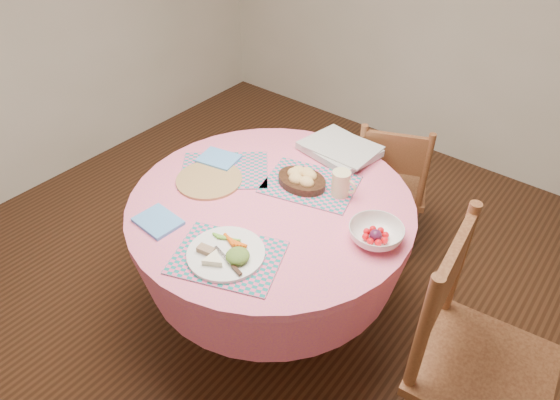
{
  "coord_description": "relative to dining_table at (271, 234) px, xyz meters",
  "views": [
    {
      "loc": [
        1.08,
        -1.29,
        2.08
      ],
      "look_at": [
        0.05,
        0.0,
        0.78
      ],
      "focal_mm": 32.0,
      "sensor_mm": 36.0,
      "label": 1
    }
  ],
  "objects": [
    {
      "name": "placemat_front",
      "position": [
        0.09,
        -0.37,
        0.2
      ],
      "size": [
        0.48,
        0.42,
        0.01
      ],
      "primitive_type": "cube",
      "rotation": [
        0.0,
        0.0,
        0.37
      ],
      "color": "#167C7B",
      "rests_on": "dining_table"
    },
    {
      "name": "ground",
      "position": [
        0.0,
        0.0,
        -0.56
      ],
      "size": [
        4.0,
        4.0,
        0.0
      ],
      "primitive_type": "plane",
      "color": "#331C0F",
      "rests_on": "ground"
    },
    {
      "name": "napkin_far",
      "position": [
        -0.39,
        0.08,
        0.21
      ],
      "size": [
        0.2,
        0.17,
        0.01
      ],
      "primitive_type": "cube",
      "rotation": [
        0.0,
        0.0,
        0.2
      ],
      "color": "#5899E3",
      "rests_on": "placemat_left"
    },
    {
      "name": "fruit_bowl",
      "position": [
        0.48,
        0.06,
        0.23
      ],
      "size": [
        0.27,
        0.27,
        0.07
      ],
      "rotation": [
        0.0,
        0.0,
        0.28
      ],
      "color": "white",
      "rests_on": "dining_table"
    },
    {
      "name": "dining_table",
      "position": [
        0.0,
        0.0,
        0.0
      ],
      "size": [
        1.24,
        1.24,
        0.75
      ],
      "color": "#FF7784",
      "rests_on": "ground"
    },
    {
      "name": "latte_mug",
      "position": [
        0.21,
        0.22,
        0.26
      ],
      "size": [
        0.12,
        0.08,
        0.11
      ],
      "color": "beige",
      "rests_on": "placemat_back"
    },
    {
      "name": "placemat_back",
      "position": [
        0.06,
        0.2,
        0.2
      ],
      "size": [
        0.46,
        0.39,
        0.01
      ],
      "primitive_type": "cube",
      "rotation": [
        0.0,
        0.0,
        0.26
      ],
      "color": "#167C7B",
      "rests_on": "dining_table"
    },
    {
      "name": "dinner_plate",
      "position": [
        0.09,
        -0.37,
        0.22
      ],
      "size": [
        0.3,
        0.3,
        0.05
      ],
      "rotation": [
        0.0,
        0.0,
        0.17
      ],
      "color": "white",
      "rests_on": "placemat_front"
    },
    {
      "name": "napkin_near",
      "position": [
        -0.27,
        -0.4,
        0.2
      ],
      "size": [
        0.19,
        0.15,
        0.01
      ],
      "primitive_type": "cube",
      "rotation": [
        0.0,
        0.0,
        -0.07
      ],
      "color": "#5899E3",
      "rests_on": "dining_table"
    },
    {
      "name": "wicker_trivet",
      "position": [
        -0.31,
        -0.06,
        0.2
      ],
      "size": [
        0.3,
        0.3,
        0.01
      ],
      "primitive_type": "cylinder",
      "color": "olive",
      "rests_on": "dining_table"
    },
    {
      "name": "bread_bowl",
      "position": [
        0.03,
        0.18,
        0.23
      ],
      "size": [
        0.23,
        0.23,
        0.08
      ],
      "color": "black",
      "rests_on": "placemat_back"
    },
    {
      "name": "chair_right",
      "position": [
        0.95,
        -0.04,
        -0.01
      ],
      "size": [
        0.51,
        0.53,
        1.04
      ],
      "rotation": [
        0.0,
        0.0,
        1.68
      ],
      "color": "brown",
      "rests_on": "ground"
    },
    {
      "name": "newspaper_stack",
      "position": [
        0.03,
        0.5,
        0.22
      ],
      "size": [
        0.38,
        0.33,
        0.04
      ],
      "rotation": [
        0.0,
        0.0,
        -0.18
      ],
      "color": "silver",
      "rests_on": "dining_table"
    },
    {
      "name": "chair_back",
      "position": [
        0.17,
        0.82,
        -0.11
      ],
      "size": [
        0.52,
        0.51,
        0.86
      ],
      "rotation": [
        0.0,
        0.0,
        3.55
      ],
      "color": "brown",
      "rests_on": "ground"
    },
    {
      "name": "placemat_left",
      "position": [
        -0.31,
        0.04,
        0.2
      ],
      "size": [
        0.5,
        0.49,
        0.01
      ],
      "primitive_type": "cube",
      "rotation": [
        0.0,
        0.0,
        0.7
      ],
      "color": "#167C7B",
      "rests_on": "dining_table"
    }
  ]
}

